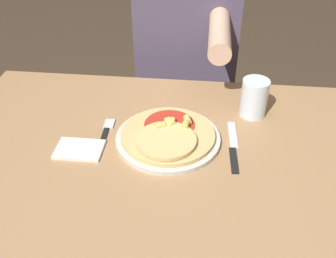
# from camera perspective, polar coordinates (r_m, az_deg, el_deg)

# --- Properties ---
(dining_table) EXTENTS (1.23, 0.76, 0.77)m
(dining_table) POSITION_cam_1_polar(r_m,az_deg,el_deg) (1.14, -0.60, -7.59)
(dining_table) COLOR #9E754C
(dining_table) RESTS_ON ground_plane
(plate) EXTENTS (0.29, 0.29, 0.01)m
(plate) POSITION_cam_1_polar(r_m,az_deg,el_deg) (1.08, 0.00, -1.40)
(plate) COLOR beige
(plate) RESTS_ON dining_table
(pizza) EXTENTS (0.26, 0.26, 0.04)m
(pizza) POSITION_cam_1_polar(r_m,az_deg,el_deg) (1.07, 0.00, -0.85)
(pizza) COLOR tan
(pizza) RESTS_ON plate
(fork) EXTENTS (0.03, 0.18, 0.00)m
(fork) POSITION_cam_1_polar(r_m,az_deg,el_deg) (1.12, -9.10, -0.79)
(fork) COLOR black
(fork) RESTS_ON dining_table
(knife) EXTENTS (0.03, 0.22, 0.00)m
(knife) POSITION_cam_1_polar(r_m,az_deg,el_deg) (1.08, 9.44, -2.58)
(knife) COLOR black
(knife) RESTS_ON dining_table
(drinking_glass) EXTENTS (0.08, 0.08, 0.12)m
(drinking_glass) POSITION_cam_1_polar(r_m,az_deg,el_deg) (1.19, 12.39, 4.44)
(drinking_glass) COLOR silver
(drinking_glass) RESTS_ON dining_table
(napkin) EXTENTS (0.13, 0.09, 0.01)m
(napkin) POSITION_cam_1_polar(r_m,az_deg,el_deg) (1.08, -12.74, -2.90)
(napkin) COLOR silver
(napkin) RESTS_ON dining_table
(person_diner) EXTENTS (0.39, 0.52, 1.29)m
(person_diner) POSITION_cam_1_polar(r_m,az_deg,el_deg) (1.60, 2.83, 11.09)
(person_diner) COLOR #2D2D38
(person_diner) RESTS_ON ground_plane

